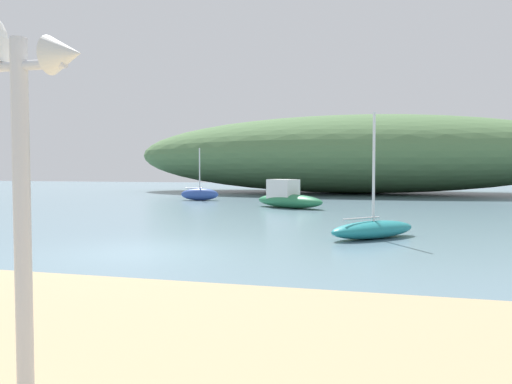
# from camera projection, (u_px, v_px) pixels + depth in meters

# --- Properties ---
(ground_plane) EXTENTS (120.00, 120.00, 0.00)m
(ground_plane) POSITION_uv_depth(u_px,v_px,m) (145.00, 252.00, 12.26)
(ground_plane) COLOR slate
(distant_hill) EXTENTS (37.99, 14.88, 6.50)m
(distant_hill) POSITION_uv_depth(u_px,v_px,m) (353.00, 154.00, 42.48)
(distant_hill) COLOR #517547
(distant_hill) RESTS_ON ground
(sailboat_inner_mooring) EXTENTS (2.80, 2.89, 3.66)m
(sailboat_inner_mooring) POSITION_uv_depth(u_px,v_px,m) (373.00, 229.00, 14.71)
(sailboat_inner_mooring) COLOR teal
(sailboat_inner_mooring) RESTS_ON ground
(sailboat_near_shore) EXTENTS (2.54, 1.19, 3.36)m
(sailboat_near_shore) POSITION_uv_depth(u_px,v_px,m) (200.00, 194.00, 32.40)
(sailboat_near_shore) COLOR #2D4C9E
(sailboat_near_shore) RESTS_ON ground
(motorboat_outer_mooring) EXTENTS (4.30, 3.15, 1.48)m
(motorboat_outer_mooring) POSITION_uv_depth(u_px,v_px,m) (287.00, 198.00, 26.26)
(motorboat_outer_mooring) COLOR #287A4C
(motorboat_outer_mooring) RESTS_ON ground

